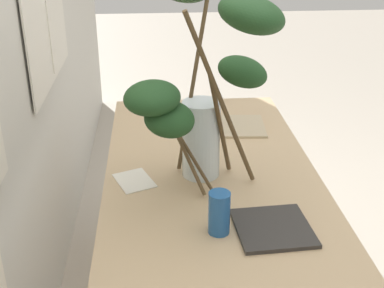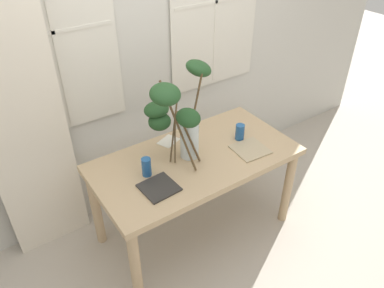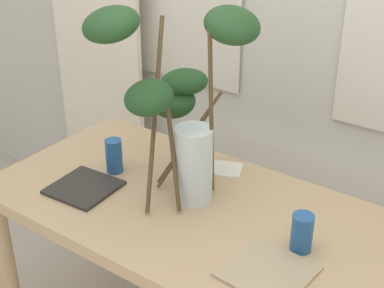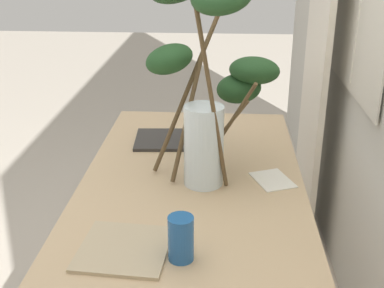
{
  "view_description": "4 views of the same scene",
  "coord_description": "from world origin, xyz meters",
  "px_view_note": "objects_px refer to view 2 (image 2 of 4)",
  "views": [
    {
      "loc": [
        -1.68,
        0.2,
        1.69
      ],
      "look_at": [
        -0.0,
        0.07,
        0.89
      ],
      "focal_mm": 47.66,
      "sensor_mm": 36.0,
      "label": 1
    },
    {
      "loc": [
        -1.28,
        -1.83,
        2.46
      ],
      "look_at": [
        0.0,
        0.04,
        0.86
      ],
      "focal_mm": 35.29,
      "sensor_mm": 36.0,
      "label": 2
    },
    {
      "loc": [
        0.98,
        -1.37,
        1.89
      ],
      "look_at": [
        -0.05,
        0.07,
        0.98
      ],
      "focal_mm": 52.38,
      "sensor_mm": 36.0,
      "label": 3
    },
    {
      "loc": [
        1.56,
        0.1,
        1.59
      ],
      "look_at": [
        0.0,
        0.0,
        0.93
      ],
      "focal_mm": 47.32,
      "sensor_mm": 36.0,
      "label": 4
    }
  ],
  "objects_px": {
    "drinking_glass_blue_right": "(240,132)",
    "plate_square_right": "(250,149)",
    "dining_table": "(195,168)",
    "vase_with_branches": "(178,115)",
    "plate_square_left": "(159,187)",
    "drinking_glass_blue_left": "(147,167)"
  },
  "relations": [
    {
      "from": "drinking_glass_blue_left",
      "to": "plate_square_left",
      "type": "relative_size",
      "value": 0.6
    },
    {
      "from": "plate_square_right",
      "to": "drinking_glass_blue_right",
      "type": "bearing_deg",
      "value": 79.66
    },
    {
      "from": "drinking_glass_blue_left",
      "to": "plate_square_right",
      "type": "height_order",
      "value": "drinking_glass_blue_left"
    },
    {
      "from": "drinking_glass_blue_right",
      "to": "plate_square_right",
      "type": "distance_m",
      "value": 0.17
    },
    {
      "from": "drinking_glass_blue_left",
      "to": "drinking_glass_blue_right",
      "type": "bearing_deg",
      "value": -1.61
    },
    {
      "from": "dining_table",
      "to": "plate_square_right",
      "type": "relative_size",
      "value": 6.28
    },
    {
      "from": "plate_square_right",
      "to": "drinking_glass_blue_left",
      "type": "bearing_deg",
      "value": 167.03
    },
    {
      "from": "vase_with_branches",
      "to": "drinking_glass_blue_left",
      "type": "height_order",
      "value": "vase_with_branches"
    },
    {
      "from": "dining_table",
      "to": "drinking_glass_blue_left",
      "type": "bearing_deg",
      "value": 177.02
    },
    {
      "from": "drinking_glass_blue_left",
      "to": "dining_table",
      "type": "bearing_deg",
      "value": -2.98
    },
    {
      "from": "dining_table",
      "to": "vase_with_branches",
      "type": "relative_size",
      "value": 2.08
    },
    {
      "from": "drinking_glass_blue_right",
      "to": "plate_square_right",
      "type": "relative_size",
      "value": 0.53
    },
    {
      "from": "plate_square_left",
      "to": "plate_square_right",
      "type": "relative_size",
      "value": 0.93
    },
    {
      "from": "plate_square_left",
      "to": "vase_with_branches",
      "type": "bearing_deg",
      "value": 34.47
    },
    {
      "from": "drinking_glass_blue_left",
      "to": "plate_square_right",
      "type": "xyz_separation_m",
      "value": [
        0.79,
        -0.18,
        -0.06
      ]
    },
    {
      "from": "dining_table",
      "to": "drinking_glass_blue_right",
      "type": "xyz_separation_m",
      "value": [
        0.43,
        -0.0,
        0.17
      ]
    },
    {
      "from": "dining_table",
      "to": "drinking_glass_blue_left",
      "type": "distance_m",
      "value": 0.43
    },
    {
      "from": "plate_square_left",
      "to": "plate_square_right",
      "type": "height_order",
      "value": "plate_square_left"
    },
    {
      "from": "vase_with_branches",
      "to": "drinking_glass_blue_right",
      "type": "bearing_deg",
      "value": -5.91
    },
    {
      "from": "plate_square_right",
      "to": "plate_square_left",
      "type": "bearing_deg",
      "value": 178.99
    },
    {
      "from": "vase_with_branches",
      "to": "dining_table",
      "type": "bearing_deg",
      "value": -26.46
    },
    {
      "from": "dining_table",
      "to": "drinking_glass_blue_right",
      "type": "bearing_deg",
      "value": -0.34
    }
  ]
}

